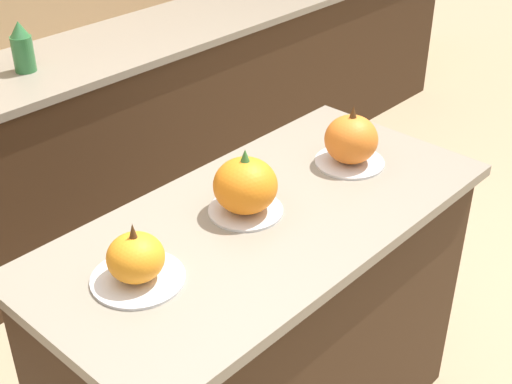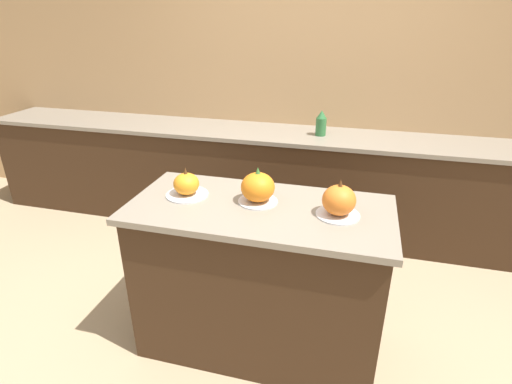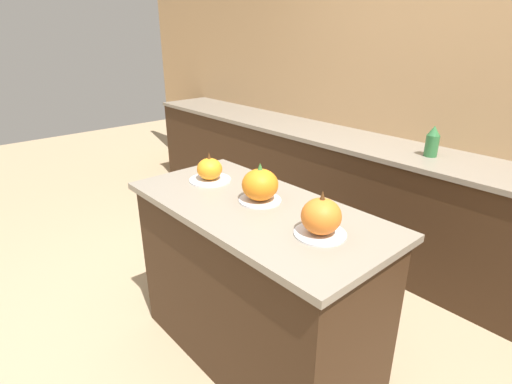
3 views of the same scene
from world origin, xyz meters
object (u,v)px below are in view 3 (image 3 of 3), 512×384
Objects in this scene: pumpkin_cake_center at (260,186)px; pumpkin_cake_right at (321,218)px; pumpkin_cake_left at (210,171)px; bottle_tall at (432,142)px.

pumpkin_cake_center is 0.97× the size of pumpkin_cake_right.
pumpkin_cake_center is 0.43m from pumpkin_cake_right.
pumpkin_cake_center is at bearing 173.65° from pumpkin_cake_right.
pumpkin_cake_left is 1.10× the size of pumpkin_cake_center.
pumpkin_cake_right reaches higher than pumpkin_cake_left.
pumpkin_cake_center is at bearing 2.50° from pumpkin_cake_left.
pumpkin_cake_right is 1.49m from bottle_tall.
bottle_tall is at bearing 83.04° from pumpkin_cake_center.
pumpkin_cake_center is 1.01× the size of bottle_tall.
bottle_tall is (-0.25, 1.47, 0.01)m from pumpkin_cake_right.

